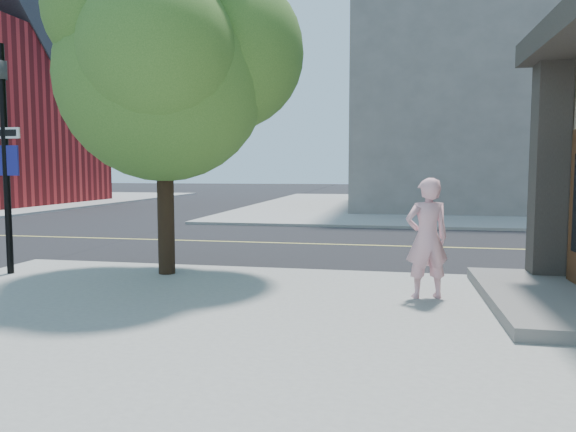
# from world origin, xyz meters

# --- Properties ---
(ground) EXTENTS (140.00, 140.00, 0.00)m
(ground) POSITION_xyz_m (0.00, 0.00, 0.00)
(ground) COLOR black
(ground) RESTS_ON ground
(road_ew) EXTENTS (140.00, 9.00, 0.01)m
(road_ew) POSITION_xyz_m (0.00, 4.50, 0.01)
(road_ew) COLOR black
(road_ew) RESTS_ON ground
(sidewalk_ne) EXTENTS (29.00, 25.00, 0.12)m
(sidewalk_ne) POSITION_xyz_m (13.50, 21.50, 0.06)
(sidewalk_ne) COLOR gray
(sidewalk_ne) RESTS_ON ground
(filler_ne) EXTENTS (18.00, 16.00, 14.00)m
(filler_ne) POSITION_xyz_m (14.00, 22.00, 7.12)
(filler_ne) COLOR slate
(filler_ne) RESTS_ON sidewalk_ne
(man_on_phone) EXTENTS (0.80, 0.63, 1.91)m
(man_on_phone) POSITION_xyz_m (7.52, -2.08, 1.08)
(man_on_phone) COLOR #E8A7B3
(man_on_phone) RESTS_ON sidewalk_se
(street_tree) EXTENTS (4.97, 4.52, 6.60)m
(street_tree) POSITION_xyz_m (2.74, -0.97, 4.38)
(street_tree) COLOR black
(street_tree) RESTS_ON sidewalk_se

